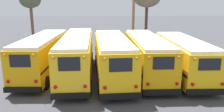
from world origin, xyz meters
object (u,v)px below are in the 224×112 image
Objects in this scene: school_bus_2 at (112,56)px; school_bus_4 at (182,56)px; utility_pole at (133,12)px; school_bus_1 at (77,54)px; bare_tree_0 at (30,2)px; school_bus_0 at (43,54)px; school_bus_3 at (146,54)px.

school_bus_4 is (5.72, 0.09, -0.09)m from school_bus_2.
school_bus_4 is 1.01× the size of utility_pole.
bare_tree_0 is at bearing 119.92° from school_bus_1.
school_bus_2 reaches higher than school_bus_4.
school_bus_0 is at bearing 174.24° from school_bus_4.
school_bus_2 is 5.72m from school_bus_4.
school_bus_2 is at bearing -12.24° from school_bus_0.
school_bus_2 is 1.37× the size of bare_tree_0.
bare_tree_0 is at bearing 140.05° from school_bus_4.
school_bus_3 is (2.86, 0.69, -0.06)m from school_bus_2.
school_bus_4 is at bearing 0.87° from school_bus_2.
school_bus_3 is (5.72, -0.01, -0.09)m from school_bus_1.
school_bus_1 reaches higher than school_bus_0.
school_bus_0 is 2.91m from school_bus_1.
utility_pole reaches higher than bare_tree_0.
school_bus_4 is 21.17m from bare_tree_0.
school_bus_1 is at bearing 179.88° from school_bus_3.
school_bus_3 is at bearing 13.62° from school_bus_2.
school_bus_1 is at bearing -10.62° from school_bus_0.
utility_pole reaches higher than school_bus_2.
school_bus_0 is 12.56m from utility_pole.
bare_tree_0 reaches higher than school_bus_0.
school_bus_2 is 1.06× the size of school_bus_4.
school_bus_0 is 13.62m from bare_tree_0.
school_bus_4 is at bearing -11.97° from school_bus_3.
school_bus_1 is 1.51× the size of bare_tree_0.
school_bus_3 is at bearing 168.03° from school_bus_4.
school_bus_1 is 15.23m from bare_tree_0.
school_bus_0 is at bearing -136.04° from utility_pole.
utility_pole is (5.91, 9.00, 2.99)m from school_bus_1.
school_bus_0 is 1.34× the size of bare_tree_0.
school_bus_4 is (2.86, -0.61, -0.03)m from school_bus_3.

